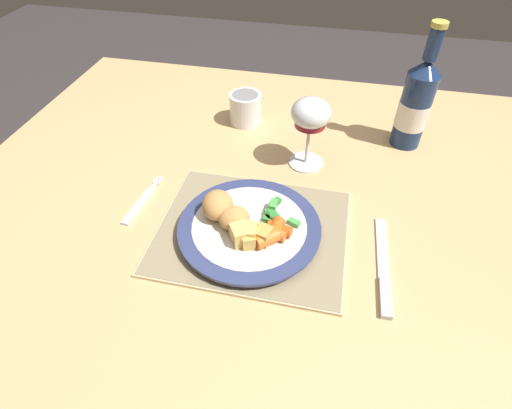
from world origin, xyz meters
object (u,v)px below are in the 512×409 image
object	(u,v)px
drinking_cup	(245,108)
wine_glass	(311,117)
bottle	(415,104)
table_knife	(384,273)
fork	(141,203)
dining_table	(292,227)
dinner_plate	(249,229)

from	to	relation	value
drinking_cup	wine_glass	bearing A→B (deg)	-38.86
drinking_cup	bottle	bearing A→B (deg)	-1.31
table_knife	bottle	world-z (taller)	bottle
wine_glass	bottle	xyz separation A→B (m)	(0.21, 0.12, -0.01)
fork	table_knife	size ratio (longest dim) A/B	0.68
bottle	table_knife	bearing A→B (deg)	-97.33
bottle	drinking_cup	size ratio (longest dim) A/B	3.54
table_knife	drinking_cup	size ratio (longest dim) A/B	2.75
bottle	wine_glass	bearing A→B (deg)	-149.44
dining_table	drinking_cup	xyz separation A→B (m)	(-0.15, 0.24, 0.12)
dining_table	drinking_cup	bearing A→B (deg)	122.40
wine_glass	drinking_cup	distance (m)	0.22
fork	drinking_cup	distance (m)	0.35
table_knife	wine_glass	world-z (taller)	wine_glass
dining_table	drinking_cup	size ratio (longest dim) A/B	18.04
dinner_plate	wine_glass	size ratio (longest dim) A/B	1.64
table_knife	bottle	size ratio (longest dim) A/B	0.78
dinner_plate	drinking_cup	world-z (taller)	drinking_cup
dinner_plate	bottle	size ratio (longest dim) A/B	0.93
bottle	dinner_plate	bearing A→B (deg)	-128.56
table_knife	drinking_cup	distance (m)	0.51
wine_glass	dining_table	bearing A→B (deg)	-93.54
table_knife	bottle	bearing A→B (deg)	82.67
bottle	drinking_cup	world-z (taller)	bottle
dinner_plate	bottle	world-z (taller)	bottle
dining_table	drinking_cup	distance (m)	0.31
dining_table	wine_glass	distance (m)	0.22
dining_table	bottle	distance (m)	0.36
fork	dinner_plate	bearing A→B (deg)	-8.86
fork	bottle	xyz separation A→B (m)	(0.49, 0.31, 0.09)
dining_table	wine_glass	size ratio (longest dim) A/B	8.95
table_knife	wine_glass	bearing A→B (deg)	121.15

